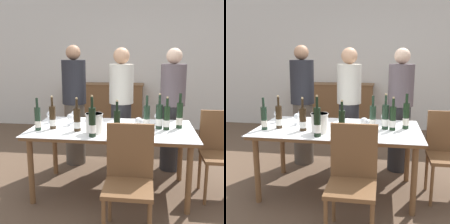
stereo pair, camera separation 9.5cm
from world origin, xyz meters
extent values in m
plane|color=brown|center=(0.00, 0.00, 0.00)|extent=(12.00, 12.00, 0.00)
cube|color=silver|center=(0.00, 2.93, 1.40)|extent=(8.00, 0.10, 2.80)
cube|color=brown|center=(-0.50, 2.64, 0.47)|extent=(1.57, 0.44, 0.95)
cube|color=brown|center=(-0.50, 2.64, 0.96)|extent=(1.61, 0.46, 0.02)
cylinder|color=brown|center=(-0.80, -0.38, 0.36)|extent=(0.06, 0.06, 0.71)
cylinder|color=brown|center=(0.80, -0.38, 0.36)|extent=(0.06, 0.06, 0.71)
cylinder|color=brown|center=(-0.80, 0.38, 0.36)|extent=(0.06, 0.06, 0.71)
cylinder|color=brown|center=(0.80, 0.38, 0.36)|extent=(0.06, 0.06, 0.71)
cube|color=brown|center=(0.00, 0.00, 0.73)|extent=(1.76, 0.92, 0.04)
cube|color=white|center=(0.00, 0.00, 0.75)|extent=(1.79, 0.95, 0.01)
cylinder|color=white|center=(-0.16, -0.22, 0.86)|extent=(0.17, 0.17, 0.20)
cylinder|color=white|center=(-0.16, -0.22, 0.95)|extent=(0.19, 0.19, 0.01)
cylinder|color=#1E3323|center=(-0.78, -0.20, 0.88)|extent=(0.06, 0.06, 0.25)
cylinder|color=silver|center=(-0.78, -0.20, 0.82)|extent=(0.07, 0.07, 0.07)
cylinder|color=#1E3323|center=(-0.78, -0.20, 1.05)|extent=(0.03, 0.03, 0.10)
cylinder|color=#332314|center=(-0.64, -0.11, 0.88)|extent=(0.07, 0.07, 0.25)
cylinder|color=white|center=(-0.64, -0.11, 0.82)|extent=(0.07, 0.07, 0.07)
cylinder|color=#332314|center=(-0.64, -0.11, 1.05)|extent=(0.02, 0.02, 0.10)
cylinder|color=tan|center=(-0.64, -0.11, 1.11)|extent=(0.02, 0.02, 0.02)
cylinder|color=#1E3323|center=(0.51, 0.03, 0.89)|extent=(0.07, 0.07, 0.27)
cylinder|color=white|center=(0.51, 0.03, 0.83)|extent=(0.08, 0.08, 0.08)
cylinder|color=#1E3323|center=(0.51, 0.03, 1.08)|extent=(0.03, 0.03, 0.10)
cylinder|color=tan|center=(0.51, 0.03, 1.14)|extent=(0.02, 0.02, 0.02)
cylinder|color=black|center=(0.09, -0.34, 0.89)|extent=(0.06, 0.06, 0.27)
cylinder|color=white|center=(0.09, -0.34, 0.83)|extent=(0.06, 0.06, 0.08)
cylinder|color=black|center=(0.09, -0.34, 1.07)|extent=(0.03, 0.03, 0.09)
cylinder|color=tan|center=(0.09, -0.34, 1.12)|extent=(0.02, 0.02, 0.02)
cylinder|color=#332314|center=(-0.35, -0.17, 0.87)|extent=(0.08, 0.08, 0.24)
cylinder|color=white|center=(-0.35, -0.17, 0.82)|extent=(0.08, 0.08, 0.07)
cylinder|color=#332314|center=(-0.35, -0.17, 1.05)|extent=(0.03, 0.03, 0.10)
cylinder|color=tan|center=(-0.35, -0.17, 1.11)|extent=(0.02, 0.02, 0.02)
cylinder|color=black|center=(-0.15, -0.36, 0.90)|extent=(0.07, 0.07, 0.29)
cylinder|color=white|center=(-0.15, -0.36, 0.84)|extent=(0.07, 0.07, 0.08)
cylinder|color=black|center=(-0.15, -0.36, 1.10)|extent=(0.03, 0.03, 0.11)
cylinder|color=tan|center=(-0.15, -0.36, 1.16)|extent=(0.02, 0.02, 0.02)
cylinder|color=black|center=(0.74, 0.09, 0.89)|extent=(0.07, 0.07, 0.28)
cylinder|color=silver|center=(0.74, 0.09, 0.83)|extent=(0.07, 0.07, 0.08)
cylinder|color=black|center=(0.74, 0.09, 1.09)|extent=(0.03, 0.03, 0.11)
cylinder|color=black|center=(0.59, 0.00, 0.88)|extent=(0.07, 0.07, 0.26)
cylinder|color=white|center=(0.59, 0.00, 0.83)|extent=(0.07, 0.07, 0.07)
cylinder|color=black|center=(0.59, 0.00, 1.05)|extent=(0.03, 0.03, 0.09)
cylinder|color=tan|center=(0.59, 0.00, 1.11)|extent=(0.02, 0.02, 0.02)
cylinder|color=#1E3323|center=(0.38, 0.04, 0.88)|extent=(0.07, 0.07, 0.25)
cylinder|color=white|center=(0.38, 0.04, 0.82)|extent=(0.07, 0.07, 0.07)
cylinder|color=#1E3323|center=(0.38, 0.04, 1.06)|extent=(0.03, 0.03, 0.11)
cylinder|color=white|center=(-0.47, 0.18, 0.76)|extent=(0.07, 0.07, 0.00)
cylinder|color=white|center=(-0.47, 0.18, 0.80)|extent=(0.01, 0.01, 0.07)
sphere|color=white|center=(-0.47, 0.18, 0.86)|extent=(0.08, 0.08, 0.08)
cylinder|color=white|center=(0.51, 0.24, 0.76)|extent=(0.07, 0.07, 0.00)
cylinder|color=white|center=(0.51, 0.24, 0.79)|extent=(0.01, 0.01, 0.06)
sphere|color=white|center=(0.51, 0.24, 0.85)|extent=(0.08, 0.08, 0.08)
cylinder|color=white|center=(0.30, -0.12, 0.76)|extent=(0.06, 0.06, 0.00)
cylinder|color=white|center=(0.30, -0.12, 0.80)|extent=(0.01, 0.01, 0.08)
sphere|color=white|center=(0.30, -0.12, 0.87)|extent=(0.09, 0.09, 0.09)
cylinder|color=white|center=(-0.76, 0.15, 0.76)|extent=(0.07, 0.07, 0.00)
cylinder|color=white|center=(-0.76, 0.15, 0.79)|extent=(0.01, 0.01, 0.07)
sphere|color=white|center=(-0.76, 0.15, 0.85)|extent=(0.08, 0.08, 0.08)
cylinder|color=white|center=(-0.49, 0.06, 0.76)|extent=(0.07, 0.07, 0.00)
cylinder|color=white|center=(-0.49, 0.06, 0.79)|extent=(0.01, 0.01, 0.06)
sphere|color=white|center=(-0.49, 0.06, 0.85)|extent=(0.08, 0.08, 0.08)
cylinder|color=brown|center=(0.06, -0.98, 0.21)|extent=(0.03, 0.03, 0.43)
cylinder|color=brown|center=(0.06, -0.61, 0.21)|extent=(0.03, 0.03, 0.43)
cylinder|color=brown|center=(0.43, -0.61, 0.21)|extent=(0.03, 0.03, 0.43)
cube|color=brown|center=(0.24, -0.79, 0.45)|extent=(0.42, 0.42, 0.04)
cube|color=brown|center=(0.24, -0.60, 0.71)|extent=(0.42, 0.04, 0.50)
cylinder|color=brown|center=(1.01, -0.18, 0.22)|extent=(0.03, 0.03, 0.45)
cylinder|color=brown|center=(1.01, 0.18, 0.22)|extent=(0.03, 0.03, 0.45)
cube|color=brown|center=(1.19, 0.00, 0.47)|extent=(0.42, 0.42, 0.04)
cube|color=brown|center=(1.19, 0.19, 0.71)|extent=(0.42, 0.04, 0.46)
cylinder|color=#51473D|center=(-0.63, 0.79, 0.44)|extent=(0.28, 0.28, 0.88)
cylinder|color=black|center=(-0.63, 0.79, 1.18)|extent=(0.33, 0.33, 0.60)
sphere|color=#A37556|center=(-0.63, 0.79, 1.58)|extent=(0.20, 0.20, 0.20)
cylinder|color=#2D2D33|center=(0.02, 0.80, 0.45)|extent=(0.28, 0.28, 0.90)
cylinder|color=beige|center=(0.02, 0.80, 1.16)|extent=(0.33, 0.33, 0.53)
sphere|color=tan|center=(0.02, 0.80, 1.53)|extent=(0.22, 0.22, 0.22)
cylinder|color=#262628|center=(0.71, 0.74, 0.45)|extent=(0.28, 0.28, 0.89)
cylinder|color=#594C51|center=(0.71, 0.74, 1.16)|extent=(0.33, 0.33, 0.54)
sphere|color=beige|center=(0.71, 0.74, 1.53)|extent=(0.20, 0.20, 0.20)
camera|label=1|loc=(0.38, -2.99, 1.56)|focal=45.00mm
camera|label=2|loc=(0.48, -2.97, 1.56)|focal=45.00mm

